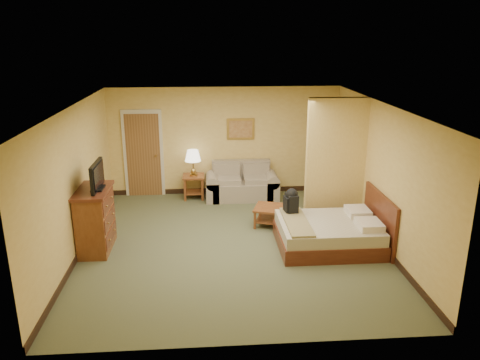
{
  "coord_description": "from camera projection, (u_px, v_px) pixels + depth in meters",
  "views": [
    {
      "loc": [
        -0.46,
        -8.02,
        3.79
      ],
      "look_at": [
        0.19,
        0.6,
        1.07
      ],
      "focal_mm": 35.0,
      "sensor_mm": 36.0,
      "label": 1
    }
  ],
  "objects": [
    {
      "name": "wall_picture",
      "position": [
        241.0,
        129.0,
        11.18
      ],
      "size": [
        0.66,
        0.04,
        0.51
      ],
      "color": "#B78E3F",
      "rests_on": "back_wall"
    },
    {
      "name": "backpack",
      "position": [
        292.0,
        200.0,
        8.88
      ],
      "size": [
        0.23,
        0.31,
        0.5
      ],
      "rotation": [
        0.0,
        0.0,
        0.16
      ],
      "color": "black",
      "rests_on": "bed"
    },
    {
      "name": "loveseat",
      "position": [
        242.0,
        187.0,
        11.19
      ],
      "size": [
        1.72,
        0.8,
        0.87
      ],
      "color": "gray",
      "rests_on": "floor"
    },
    {
      "name": "ceiling",
      "position": [
        232.0,
        106.0,
        8.02
      ],
      "size": [
        6.0,
        6.0,
        0.0
      ],
      "primitive_type": "plane",
      "rotation": [
        3.14,
        0.0,
        0.0
      ],
      "color": "white",
      "rests_on": "back_wall"
    },
    {
      "name": "left_wall",
      "position": [
        76.0,
        182.0,
        8.21
      ],
      "size": [
        0.02,
        6.0,
        2.6
      ],
      "primitive_type": "cube",
      "color": "#E0BB5F",
      "rests_on": "floor"
    },
    {
      "name": "table_lamp",
      "position": [
        193.0,
        156.0,
        10.96
      ],
      "size": [
        0.37,
        0.37,
        0.62
      ],
      "color": "#A9853E",
      "rests_on": "side_table"
    },
    {
      "name": "door",
      "position": [
        143.0,
        154.0,
        11.17
      ],
      "size": [
        0.94,
        0.16,
        2.1
      ],
      "color": "beige",
      "rests_on": "floor"
    },
    {
      "name": "baseboard",
      "position": [
        225.0,
        190.0,
        11.63
      ],
      "size": [
        5.5,
        0.02,
        0.12
      ],
      "primitive_type": "cube",
      "color": "black",
      "rests_on": "floor"
    },
    {
      "name": "dresser",
      "position": [
        95.0,
        219.0,
        8.42
      ],
      "size": [
        0.57,
        1.08,
        1.16
      ],
      "color": "brown",
      "rests_on": "floor"
    },
    {
      "name": "side_table",
      "position": [
        194.0,
        183.0,
        11.15
      ],
      "size": [
        0.51,
        0.51,
        0.56
      ],
      "color": "brown",
      "rests_on": "floor"
    },
    {
      "name": "partition",
      "position": [
        335.0,
        162.0,
        9.44
      ],
      "size": [
        1.2,
        0.15,
        2.6
      ],
      "primitive_type": "cube",
      "color": "#E0BB5F",
      "rests_on": "floor"
    },
    {
      "name": "right_wall",
      "position": [
        381.0,
        175.0,
        8.61
      ],
      "size": [
        0.02,
        6.0,
        2.6
      ],
      "primitive_type": "cube",
      "color": "#E0BB5F",
      "rests_on": "floor"
    },
    {
      "name": "floor",
      "position": [
        232.0,
        244.0,
        8.8
      ],
      "size": [
        6.0,
        6.0,
        0.0
      ],
      "primitive_type": "plane",
      "color": "#515638",
      "rests_on": "ground"
    },
    {
      "name": "tv",
      "position": [
        97.0,
        177.0,
        8.19
      ],
      "size": [
        0.2,
        0.8,
        0.49
      ],
      "rotation": [
        0.0,
        0.0,
        -0.01
      ],
      "color": "black",
      "rests_on": "dresser"
    },
    {
      "name": "coffee_table",
      "position": [
        270.0,
        212.0,
        9.58
      ],
      "size": [
        0.78,
        0.78,
        0.4
      ],
      "rotation": [
        0.0,
        0.0,
        -0.31
      ],
      "color": "brown",
      "rests_on": "floor"
    },
    {
      "name": "back_wall",
      "position": [
        225.0,
        141.0,
        11.26
      ],
      "size": [
        5.5,
        0.02,
        2.6
      ],
      "primitive_type": "cube",
      "color": "#E0BB5F",
      "rests_on": "floor"
    },
    {
      "name": "bed",
      "position": [
        332.0,
        233.0,
        8.62
      ],
      "size": [
        1.9,
        1.55,
        1.01
      ],
      "color": "#4E1F12",
      "rests_on": "floor"
    }
  ]
}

